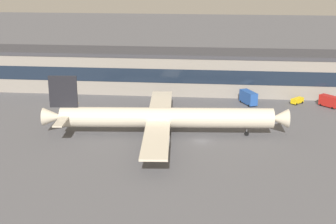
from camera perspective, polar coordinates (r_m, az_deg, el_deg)
ground_plane at (r=122.87m, az=3.90°, el=-3.39°), size 600.00×600.00×0.00m
terminal_building at (r=167.37m, az=4.50°, el=4.70°), size 158.95×16.09×13.96m
airliner at (r=125.22m, az=-0.61°, el=-0.65°), size 63.03×54.38×15.53m
stair_truck at (r=158.11m, az=18.29°, el=1.24°), size 5.85×6.02×3.55m
follow_me_car at (r=159.20m, az=14.83°, el=1.32°), size 4.41×4.50×1.85m
catering_truck at (r=154.98m, az=9.37°, el=1.71°), size 5.50×7.61×4.15m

